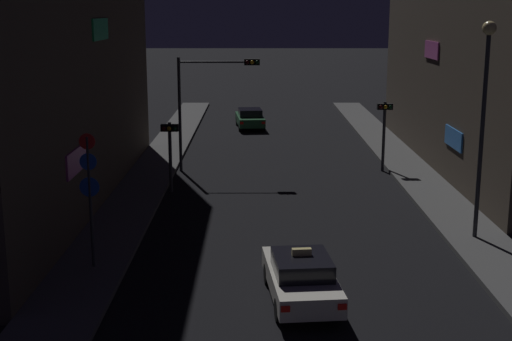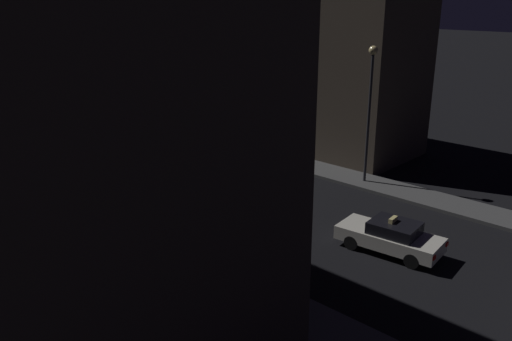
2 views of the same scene
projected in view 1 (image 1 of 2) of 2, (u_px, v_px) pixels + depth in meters
The scene contains 10 objects.
sidewalk_left at pixel (150, 170), 37.22m from camera, with size 2.36×54.36×0.18m, color #4C4C4C.
sidewalk_right at pixel (407, 170), 37.28m from camera, with size 2.36×54.36×0.18m, color #4C4C4C.
building_facade_right at pixel (497, 39), 37.19m from camera, with size 7.17×25.36×13.60m.
taxi at pixel (298, 277), 20.55m from camera, with size 2.21×4.60×1.62m.
far_car at pixel (247, 118), 50.89m from camera, with size 2.22×4.60×1.42m.
traffic_light_overhead at pixel (205, 91), 36.51m from camera, with size 4.24×0.42×5.96m.
traffic_light_left_kerb at pixel (166, 142), 32.53m from camera, with size 0.80×0.42×3.29m.
traffic_light_right_kerb at pixel (381, 122), 36.84m from camera, with size 0.80×0.42×3.68m.
sign_pole_left at pixel (86, 189), 22.39m from camera, with size 0.63×0.10×4.37m.
street_lamp_near_block at pixel (481, 96), 24.92m from camera, with size 0.50×0.50×7.76m.
Camera 1 is at (-1.36, -11.15, 8.28)m, focal length 49.75 mm.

